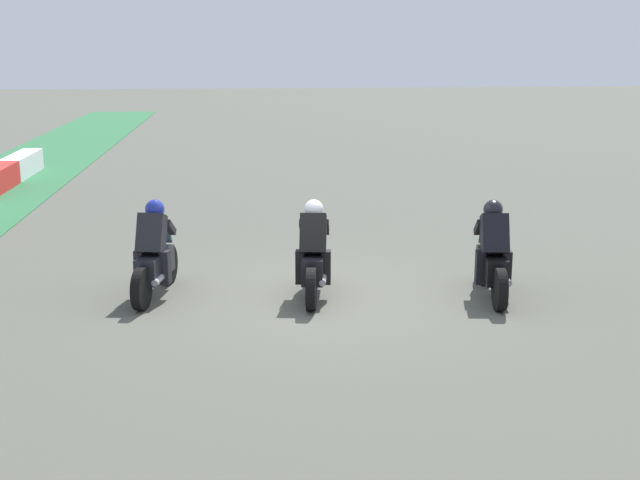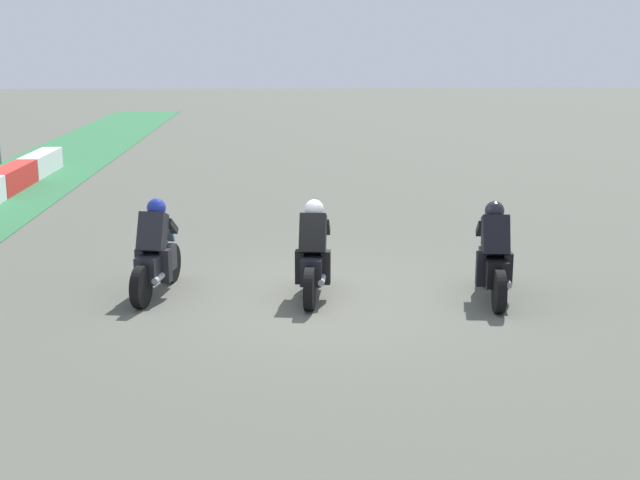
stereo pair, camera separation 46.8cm
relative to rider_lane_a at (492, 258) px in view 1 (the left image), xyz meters
name	(u,v)px [view 1 (the left image)]	position (x,y,z in m)	size (l,w,h in m)	color
ground_plane	(323,296)	(0.24, 2.60, -0.62)	(120.00, 120.00, 0.00)	#525349
rider_lane_a	(492,258)	(0.00, 0.00, 0.00)	(2.04, 0.57, 1.51)	black
rider_lane_b	(314,257)	(0.27, 2.75, 0.00)	(2.04, 0.58, 1.51)	black
rider_lane_c	(155,257)	(0.49, 5.20, 0.00)	(2.03, 0.62, 1.51)	black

